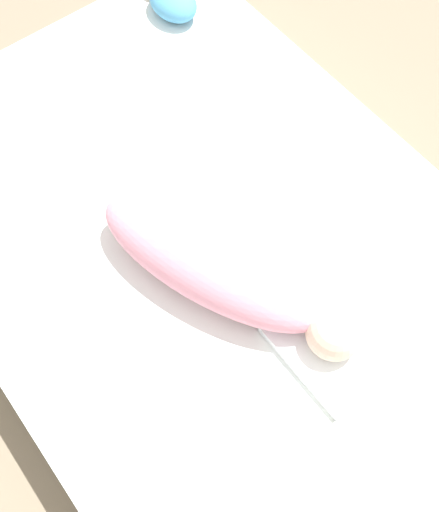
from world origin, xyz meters
The scene contains 5 objects.
ground_plane centered at (0.00, 0.00, 0.00)m, with size 12.00×12.00×0.00m, color #7A6B56.
bed_mattress centered at (0.00, 0.00, 0.10)m, with size 1.59×1.00×0.20m.
burp_cloth centered at (-0.29, -0.05, 0.21)m, with size 0.26×0.20×0.02m.
swaddled_baby centered at (-0.03, 0.05, 0.26)m, with size 0.56×0.32×0.13m.
turtle_plush centered at (0.64, -0.33, 0.23)m, with size 0.18×0.11×0.07m.
Camera 1 is at (-0.41, 0.35, 1.30)m, focal length 42.00 mm.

